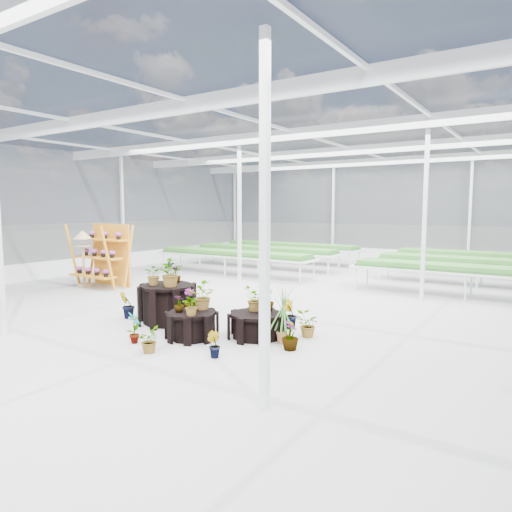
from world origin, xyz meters
The scene contains 10 objects.
ground_plane centered at (0.00, 0.00, 0.00)m, with size 24.00×24.00×0.00m, color gray.
greenhouse_shell centered at (0.00, 0.00, 2.25)m, with size 18.00×24.00×4.50m, color white, non-canonical shape.
steel_frame centered at (0.00, 0.00, 2.25)m, with size 18.00×24.00×4.50m, color silver, non-canonical shape.
nursery_benches centered at (0.00, 7.20, 0.42)m, with size 16.00×7.00×0.84m, color silver, non-canonical shape.
plinth_tall centered at (-0.94, -1.61, 0.41)m, with size 1.22×1.22×0.83m, color black.
plinth_mid centered at (0.26, -2.21, 0.26)m, with size 0.97×0.97×0.51m, color black.
plinth_low centered at (1.26, -1.51, 0.24)m, with size 1.07×1.07×0.48m, color black.
shelf_rack centered at (-5.90, 0.58, 0.98)m, with size 1.85×0.98×1.96m, color orange, non-canonical shape.
bird_table centered at (-6.40, 0.33, 0.88)m, with size 0.42×0.42×1.77m, color tan, non-canonical shape.
nursery_plants centered at (0.12, -1.60, 0.59)m, with size 4.48×3.13×1.41m.
Camera 1 is at (5.86, -8.58, 2.45)m, focal length 32.00 mm.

